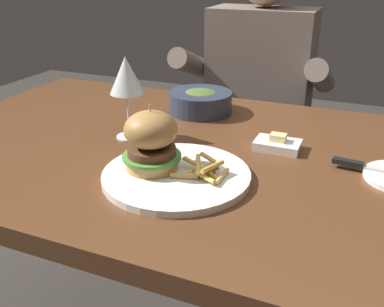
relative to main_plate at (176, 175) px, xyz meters
The scene contains 9 objects.
dining_table 0.18m from the main_plate, 97.53° to the left, with size 1.36×0.81×0.74m.
main_plate is the anchor object (origin of this frame).
burger_sandwich 0.08m from the main_plate, behind, with size 0.11×0.11×0.13m.
fries_pile 0.06m from the main_plate, ahead, with size 0.10×0.09×0.03m.
wine_glass 0.28m from the main_plate, 142.11° to the left, with size 0.08×0.08×0.19m.
table_knife 0.39m from the main_plate, 25.24° to the left, with size 0.20×0.03×0.01m.
butter_dish 0.26m from the main_plate, 55.42° to the left, with size 0.10×0.07×0.04m.
soup_bowl 0.40m from the main_plate, 105.16° to the left, with size 0.17×0.17×0.06m.
diner_person 0.85m from the main_plate, 93.48° to the left, with size 0.51×0.36×1.18m.
Camera 1 is at (0.33, -0.81, 1.12)m, focal length 40.00 mm.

